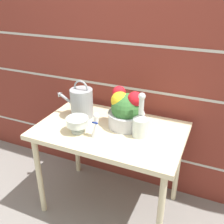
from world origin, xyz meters
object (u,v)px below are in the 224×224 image
flower_planter (126,110)px  crystal_pedestal_bowl (77,122)px  watering_can (81,103)px  figurine_vase (96,127)px  glass_decanter (140,122)px

flower_planter → crystal_pedestal_bowl: bearing=-142.1°
watering_can → figurine_vase: 0.33m
watering_can → crystal_pedestal_bowl: (0.09, -0.23, -0.04)m
glass_decanter → figurine_vase: (-0.27, -0.13, -0.03)m
flower_planter → figurine_vase: bearing=-120.7°
crystal_pedestal_bowl → figurine_vase: figurine_vase is taller
watering_can → crystal_pedestal_bowl: watering_can is taller
flower_planter → glass_decanter: 0.17m
flower_planter → figurine_vase: size_ratio=1.62×
watering_can → flower_planter: (0.37, -0.01, 0.01)m
watering_can → crystal_pedestal_bowl: 0.25m
glass_decanter → crystal_pedestal_bowl: bearing=-163.0°
watering_can → crystal_pedestal_bowl: size_ratio=1.98×
watering_can → figurine_vase: size_ratio=1.77×
flower_planter → glass_decanter: size_ratio=0.91×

